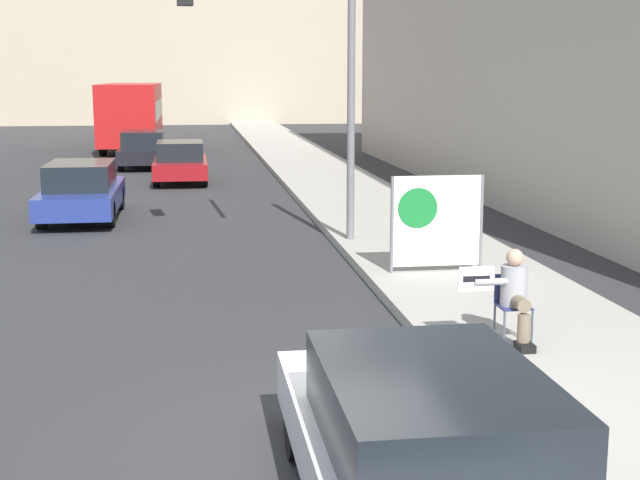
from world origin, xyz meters
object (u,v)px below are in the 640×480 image
at_px(traffic_light_pole, 291,45).
at_px(city_bus_on_road, 132,112).
at_px(parked_car_curbside, 427,448).
at_px(car_on_road_distant, 143,149).
at_px(car_on_road_nearest, 82,191).
at_px(car_on_road_midblock, 180,162).
at_px(seated_protester, 514,293).
at_px(protest_banner, 436,221).

height_order(traffic_light_pole, city_bus_on_road, traffic_light_pole).
xyz_separation_m(parked_car_curbside, car_on_road_distant, (-3.61, 29.30, 0.03)).
bearing_deg(parked_car_curbside, car_on_road_nearest, 105.29).
distance_m(car_on_road_distant, city_bus_on_road, 8.97).
height_order(car_on_road_midblock, city_bus_on_road, city_bus_on_road).
distance_m(seated_protester, car_on_road_nearest, 14.02).
bearing_deg(protest_banner, car_on_road_nearest, 130.87).
distance_m(traffic_light_pole, car_on_road_midblock, 13.07).
bearing_deg(protest_banner, traffic_light_pole, 123.82).
xyz_separation_m(protest_banner, car_on_road_nearest, (-6.93, 8.01, -0.35)).
relative_size(seated_protester, parked_car_curbside, 0.26).
bearing_deg(parked_car_curbside, protest_banner, 74.02).
height_order(car_on_road_distant, city_bus_on_road, city_bus_on_road).
bearing_deg(car_on_road_distant, parked_car_curbside, -82.97).
bearing_deg(parked_car_curbside, traffic_light_pole, 88.69).
distance_m(seated_protester, city_bus_on_road, 34.64).
distance_m(seated_protester, protest_banner, 4.27).
bearing_deg(city_bus_on_road, car_on_road_nearest, -89.90).
relative_size(car_on_road_nearest, car_on_road_distant, 1.10).
distance_m(protest_banner, city_bus_on_road, 30.50).
bearing_deg(car_on_road_midblock, car_on_road_nearest, -107.44).
height_order(protest_banner, traffic_light_pole, traffic_light_pole).
height_order(seated_protester, protest_banner, protest_banner).
relative_size(protest_banner, traffic_light_pole, 0.29).
xyz_separation_m(seated_protester, city_bus_on_road, (-6.82, 33.94, 1.00)).
bearing_deg(city_bus_on_road, traffic_light_pole, -79.70).
bearing_deg(protest_banner, seated_protester, -92.07).
xyz_separation_m(traffic_light_pole, car_on_road_distant, (-3.88, 17.61, -3.44)).
bearing_deg(car_on_road_midblock, seated_protester, -77.52).
xyz_separation_m(protest_banner, city_bus_on_road, (-6.97, 29.68, 0.76)).
bearing_deg(car_on_road_distant, city_bus_on_road, 96.00).
xyz_separation_m(protest_banner, traffic_light_pole, (-2.16, 3.22, 3.09)).
height_order(parked_car_curbside, car_on_road_nearest, car_on_road_nearest).
bearing_deg(traffic_light_pole, protest_banner, -56.18).
relative_size(traffic_light_pole, car_on_road_nearest, 1.23).
xyz_separation_m(traffic_light_pole, car_on_road_midblock, (-2.39, 12.38, -3.46)).
xyz_separation_m(parked_car_curbside, car_on_road_midblock, (-2.12, 24.07, 0.01)).
bearing_deg(car_on_road_nearest, car_on_road_midblock, 72.56).
distance_m(seated_protester, traffic_light_pole, 8.44).
height_order(car_on_road_midblock, car_on_road_distant, car_on_road_distant).
height_order(protest_banner, parked_car_curbside, protest_banner).
xyz_separation_m(seated_protester, traffic_light_pole, (-2.01, 7.49, 3.33)).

